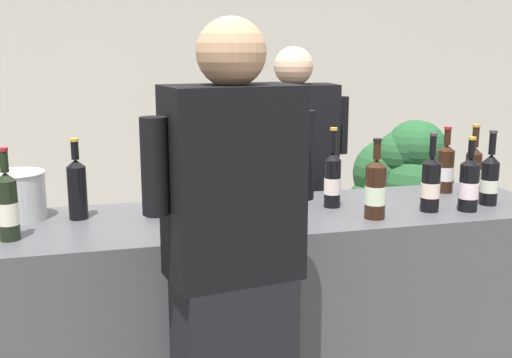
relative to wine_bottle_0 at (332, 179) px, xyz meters
The scene contains 19 objects.
wall_back 2.60m from the wine_bottle_0, 96.81° to the left, with size 8.00×0.10×2.80m, color beige.
counter 0.68m from the wine_bottle_0, behind, with size 2.52×0.66×0.97m, color #4C4C51.
wine_bottle_0 is the anchor object (origin of this frame).
wine_bottle_1 1.31m from the wine_bottle_0, behind, with size 0.07×0.07×0.34m.
wine_bottle_2 0.70m from the wine_bottle_0, 11.35° to the right, with size 0.08×0.08×0.33m.
wine_bottle_3 0.71m from the wine_bottle_0, ahead, with size 0.07×0.07×0.34m.
wine_bottle_4 0.64m from the wine_bottle_0, 11.34° to the left, with size 0.08×0.08×0.32m.
wine_bottle_5 0.24m from the wine_bottle_0, 65.12° to the right, with size 0.09×0.09×0.33m.
wine_bottle_6 0.41m from the wine_bottle_0, 24.72° to the right, with size 0.08×0.08×0.34m.
wine_bottle_7 1.07m from the wine_bottle_0, behind, with size 0.08×0.08×0.33m.
wine_bottle_8 0.58m from the wine_bottle_0, 21.03° to the right, with size 0.08×0.08×0.32m.
wine_bottle_9 0.70m from the wine_bottle_0, behind, with size 0.08×0.08×0.33m.
wine_bottle_10 0.50m from the wine_bottle_0, behind, with size 0.08×0.08×0.32m.
wine_bottle_11 0.77m from the wine_bottle_0, behind, with size 0.08×0.08×0.32m.
wine_glass 0.45m from the wine_bottle_0, behind, with size 0.08×0.08×0.17m.
ice_bucket 1.31m from the wine_bottle_0, behind, with size 0.22×0.22×0.20m.
person_server 0.64m from the wine_bottle_0, 89.59° to the left, with size 0.60×0.27×1.67m.
person_guest 0.89m from the wine_bottle_0, 133.05° to the right, with size 0.56×0.30×1.74m.
potted_shrub 1.36m from the wine_bottle_0, 48.84° to the left, with size 0.64×0.62×1.23m.
Camera 1 is at (-0.67, -2.39, 1.65)m, focal length 42.74 mm.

